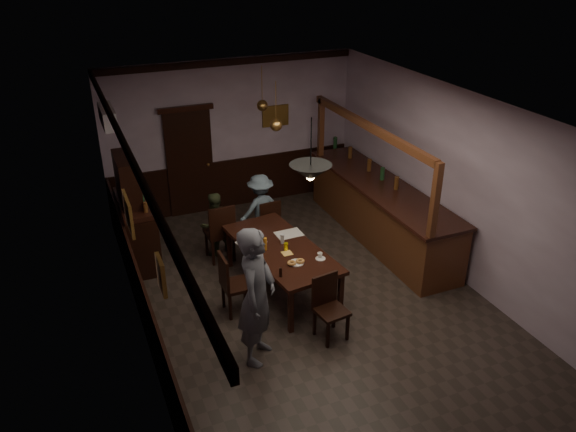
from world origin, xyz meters
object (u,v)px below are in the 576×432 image
chair_side (232,282)px  person_standing (257,296)px  dining_table (281,251)px  sideboard (135,220)px  person_seated_right (261,209)px  coffee_cup (320,255)px  bar_counter (380,210)px  pendant_brass_mid (276,125)px  chair_far_right (268,222)px  chair_near (328,304)px  pendant_iron (311,172)px  chair_far_left (221,230)px  person_seated_left (214,224)px  pendant_brass_far (262,106)px  soda_can (286,246)px

chair_side → person_standing: size_ratio=0.51×
dining_table → sideboard: size_ratio=1.22×
person_seated_right → coffee_cup: 2.13m
coffee_cup → sideboard: bearing=128.0°
chair_side → coffee_cup: 1.35m
coffee_cup → bar_counter: bar_counter is taller
bar_counter → pendant_brass_mid: (-1.89, 0.30, 1.73)m
chair_far_right → coffee_cup: bearing=88.0°
dining_table → coffee_cup: 0.67m
pendant_brass_mid → chair_far_right: bearing=126.0°
chair_near → bar_counter: (2.12, 2.17, 0.06)m
pendant_iron → chair_far_right: bearing=85.0°
chair_side → pendant_brass_mid: (1.30, 1.47, 1.77)m
chair_far_left → chair_far_right: size_ratio=1.14×
coffee_cup → sideboard: sideboard is taller
person_seated_right → sideboard: 2.18m
chair_far_right → coffee_cup: size_ratio=11.53×
person_seated_left → coffee_cup: bearing=97.9°
coffee_cup → pendant_brass_far: size_ratio=0.10×
person_seated_left → bar_counter: (2.93, -0.62, 0.00)m
person_seated_left → chair_far_right: bearing=150.4°
sideboard → bar_counter: (4.20, -0.92, -0.19)m
sideboard → pendant_brass_mid: pendant_brass_mid is taller
person_seated_right → pendant_brass_mid: (0.15, -0.43, 1.65)m
chair_far_right → coffee_cup: 1.87m
chair_side → sideboard: (-1.01, 2.08, 0.22)m
chair_near → person_seated_left: person_seated_left is taller
person_seated_left → pendant_brass_far: bearing=-165.1°
soda_can → pendant_brass_far: pendant_brass_far is taller
person_standing → coffee_cup: bearing=-19.3°
person_standing → chair_far_right: bearing=13.9°
chair_near → pendant_brass_far: size_ratio=1.15×
chair_near → bar_counter: bar_counter is taller
person_standing → pendant_brass_far: size_ratio=2.36×
chair_far_right → pendant_iron: bearing=79.2°
dining_table → chair_far_left: bearing=117.1°
soda_can → coffee_cup: bearing=-48.1°
person_seated_right → coffee_cup: bearing=84.2°
dining_table → person_standing: person_standing is taller
chair_far_right → person_seated_right: (-0.03, 0.27, 0.14)m
coffee_cup → soda_can: bearing=124.7°
chair_far_left → person_seated_left: size_ratio=0.92×
soda_can → pendant_iron: 1.60m
chair_near → coffee_cup: bearing=65.2°
chair_near → pendant_iron: (-0.06, 0.52, 1.75)m
pendant_iron → bar_counter: bearing=37.1°
pendant_brass_mid → dining_table: bearing=-108.9°
chair_far_right → person_seated_right: 0.31m
chair_side → pendant_iron: (1.00, -0.49, 1.73)m
chair_far_left → bar_counter: 2.92m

